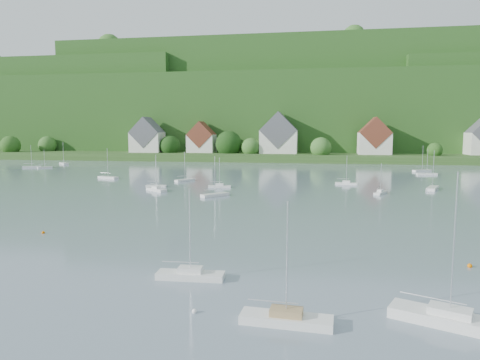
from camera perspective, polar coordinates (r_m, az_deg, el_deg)
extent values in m
cube|color=#2C4D1C|center=(205.20, 3.92, 3.27)|extent=(600.00, 60.00, 3.00)
cube|color=#1D4516|center=(279.69, 5.47, 7.92)|extent=(620.00, 160.00, 40.00)
cube|color=#1D4516|center=(314.11, -23.49, 7.99)|extent=(200.00, 120.00, 52.00)
cube|color=#1D4516|center=(274.47, 7.53, 9.59)|extent=(240.00, 130.00, 60.00)
sphere|color=#2F5820|center=(233.75, -23.78, 4.18)|extent=(8.61, 8.61, 8.61)
sphere|color=#1B4514|center=(231.48, -27.70, 4.01)|extent=(9.03, 9.03, 9.03)
sphere|color=#2F5820|center=(189.82, 1.40, 4.28)|extent=(8.19, 8.19, 8.19)
sphere|color=#2F5820|center=(203.30, -11.25, 4.15)|extent=(6.49, 6.49, 6.49)
sphere|color=#2F5820|center=(197.90, 17.37, 4.45)|extent=(12.16, 12.16, 12.16)
sphere|color=#2F5820|center=(183.99, 10.47, 4.15)|extent=(8.73, 8.73, 8.73)
sphere|color=black|center=(200.35, -9.10, 4.42)|extent=(9.32, 9.32, 9.32)
sphere|color=#1B4514|center=(191.81, 24.00, 3.55)|extent=(6.24, 6.24, 6.24)
sphere|color=black|center=(193.92, -1.49, 4.68)|extent=(11.92, 11.92, 11.92)
sphere|color=#2F5820|center=(273.95, -21.96, 14.20)|extent=(10.52, 10.52, 10.52)
sphere|color=#1B4514|center=(289.27, -12.07, 14.08)|extent=(10.29, 10.29, 10.29)
sphere|color=#2F5820|center=(333.93, -27.53, 12.37)|extent=(7.15, 7.15, 7.15)
sphere|color=black|center=(272.75, -9.75, 14.48)|extent=(7.18, 7.18, 7.18)
sphere|color=#1B4514|center=(263.88, 14.21, 16.63)|extent=(12.83, 12.83, 12.83)
sphere|color=#2F5820|center=(257.45, -4.28, 16.88)|extent=(8.18, 8.18, 8.18)
sphere|color=#1B4514|center=(288.04, 5.86, 15.92)|extent=(12.73, 12.73, 12.73)
sphere|color=#1B4514|center=(260.62, 24.48, 16.33)|extent=(11.50, 11.50, 11.50)
sphere|color=#1B4514|center=(285.68, 18.29, 15.77)|extent=(14.65, 14.65, 14.65)
sphere|color=#2F5820|center=(240.58, 14.62, 17.59)|extent=(11.95, 11.95, 11.95)
sphere|color=#2F5820|center=(289.86, -4.15, 15.67)|extent=(7.07, 7.07, 7.07)
sphere|color=black|center=(252.58, 4.22, 17.08)|extent=(8.21, 8.21, 8.21)
sphere|color=#2F5820|center=(278.34, 0.56, 16.26)|extent=(12.24, 12.24, 12.24)
sphere|color=#2F5820|center=(270.32, -16.63, 16.34)|extent=(13.65, 13.65, 13.65)
sphere|color=#1B4514|center=(277.97, 27.38, 15.41)|extent=(8.03, 8.03, 8.03)
sphere|color=#2F5820|center=(276.59, 27.12, 13.21)|extent=(14.97, 14.97, 14.97)
sphere|color=#1B4514|center=(268.47, 22.71, 13.44)|extent=(9.78, 9.78, 9.78)
sphere|color=#2F5820|center=(265.52, 27.57, 13.28)|extent=(9.48, 9.48, 9.48)
sphere|color=#1B4514|center=(274.24, -3.24, 12.59)|extent=(12.01, 12.01, 12.01)
sphere|color=#2F5820|center=(287.44, 28.01, 11.71)|extent=(15.99, 15.99, 15.99)
sphere|color=black|center=(278.69, 4.70, 12.62)|extent=(15.72, 15.72, 15.72)
sphere|color=#1B4514|center=(273.47, 7.75, 12.51)|extent=(10.54, 10.54, 10.54)
sphere|color=#1B4514|center=(371.24, -26.03, 10.26)|extent=(8.18, 8.18, 8.18)
sphere|color=black|center=(354.01, -24.56, 10.56)|extent=(8.74, 8.74, 8.74)
sphere|color=black|center=(346.31, -28.76, 10.64)|extent=(15.38, 15.38, 15.38)
cube|color=silver|center=(205.18, -11.97, 4.82)|extent=(14.00, 10.00, 9.00)
cube|color=#525359|center=(205.11, -12.00, 6.08)|extent=(14.00, 10.40, 14.00)
cube|color=silver|center=(199.37, -5.03, 4.75)|extent=(12.00, 9.00, 8.00)
cube|color=brown|center=(199.28, -5.04, 5.90)|extent=(12.00, 9.36, 12.00)
cube|color=silver|center=(192.55, 5.07, 4.98)|extent=(16.00, 11.00, 10.00)
cube|color=#525359|center=(192.48, 5.08, 6.47)|extent=(16.00, 11.44, 16.00)
cube|color=silver|center=(191.61, 17.07, 4.56)|extent=(13.00, 10.00, 9.00)
cube|color=brown|center=(191.53, 17.11, 5.91)|extent=(13.00, 10.40, 13.00)
cube|color=white|center=(31.46, 6.04, -17.64)|extent=(6.40, 2.19, 0.63)
cube|color=tan|center=(31.23, 6.05, -16.69)|extent=(2.28, 1.38, 0.50)
cylinder|color=silver|center=(29.97, 6.14, -10.21)|extent=(0.10, 0.10, 7.87)
cylinder|color=silver|center=(31.10, 4.28, -15.48)|extent=(3.46, 0.32, 0.08)
cube|color=white|center=(40.07, -6.46, -12.25)|extent=(6.08, 1.92, 0.60)
cube|color=white|center=(39.89, -6.47, -11.50)|extent=(2.15, 1.26, 0.50)
cylinder|color=silver|center=(38.95, -6.54, -6.58)|extent=(0.10, 0.10, 7.53)
cylinder|color=silver|center=(39.92, -7.76, -10.53)|extent=(3.31, 0.21, 0.08)
cube|color=white|center=(34.18, 25.62, -16.10)|extent=(7.97, 5.12, 0.78)
cube|color=white|center=(33.95, 25.67, -15.10)|extent=(3.10, 2.49, 0.50)
cylinder|color=silver|center=(32.59, 26.08, -7.55)|extent=(0.10, 0.10, 9.69)
cylinder|color=silver|center=(33.87, 23.72, -13.88)|extent=(3.93, 1.80, 0.08)
sphere|color=white|center=(33.29, -5.96, -16.82)|extent=(0.39, 0.39, 0.39)
sphere|color=orange|center=(48.47, 27.72, -10.00)|extent=(0.46, 0.46, 0.46)
sphere|color=orange|center=(61.82, -24.23, -6.35)|extent=(0.39, 0.39, 0.39)
cube|color=white|center=(87.23, -3.28, -1.96)|extent=(5.26, 5.47, 0.59)
cylinder|color=silver|center=(86.73, -3.29, 0.66)|extent=(0.10, 0.10, 7.42)
cylinder|color=silver|center=(86.57, -3.77, -1.23)|extent=(2.29, 2.44, 0.08)
cube|color=white|center=(166.12, -24.06, 1.51)|extent=(4.20, 4.36, 0.47)
cylinder|color=silver|center=(165.90, -24.11, 2.61)|extent=(0.10, 0.10, 5.92)
cylinder|color=silver|center=(165.88, -24.32, 1.89)|extent=(1.84, 1.96, 0.08)
cube|color=white|center=(149.94, 22.60, 1.12)|extent=(6.24, 4.33, 0.61)
cylinder|color=silver|center=(149.64, 22.67, 2.70)|extent=(0.10, 0.10, 7.67)
cylinder|color=silver|center=(149.25, 22.35, 1.57)|extent=(3.04, 1.61, 0.08)
cube|color=white|center=(94.97, 17.80, -1.60)|extent=(3.30, 4.78, 0.47)
cube|color=white|center=(94.91, 17.81, -1.31)|extent=(1.56, 1.88, 0.50)
cylinder|color=silver|center=(94.59, 17.87, 0.30)|extent=(0.10, 0.10, 5.86)
cylinder|color=silver|center=(94.16, 17.69, -0.97)|extent=(1.24, 2.33, 0.08)
cube|color=white|center=(103.27, -10.86, -0.77)|extent=(4.76, 1.79, 0.46)
cylinder|color=silver|center=(102.93, -10.90, 0.96)|extent=(0.10, 0.10, 5.81)
cylinder|color=silver|center=(103.31, -11.25, -0.15)|extent=(2.55, 0.35, 0.08)
cube|color=white|center=(113.51, -7.18, -0.03)|extent=(4.49, 5.47, 0.56)
cylinder|color=silver|center=(113.14, -7.21, 1.87)|extent=(0.10, 0.10, 6.98)
cylinder|color=silver|center=(112.86, -7.52, 0.53)|extent=(1.83, 2.56, 0.08)
cube|color=white|center=(100.43, -2.68, -0.85)|extent=(5.28, 2.14, 0.51)
cube|color=white|center=(100.37, -2.68, -0.57)|extent=(1.92, 1.25, 0.50)
cylinder|color=silver|center=(100.04, -2.69, 1.11)|extent=(0.10, 0.10, 6.41)
cylinder|color=silver|center=(100.35, -3.12, -0.20)|extent=(2.80, 0.47, 0.08)
cube|color=white|center=(169.24, -25.46, 1.55)|extent=(6.02, 4.19, 0.59)
cylinder|color=silver|center=(168.98, -25.53, 2.90)|extent=(0.10, 0.10, 7.40)
cylinder|color=silver|center=(169.27, -25.78, 1.94)|extent=(2.93, 1.57, 0.08)
cube|color=white|center=(124.11, -16.79, 0.31)|extent=(6.34, 3.64, 0.61)
cylinder|color=silver|center=(123.75, -16.86, 2.21)|extent=(0.10, 0.10, 7.64)
cylinder|color=silver|center=(124.64, -17.11, 0.89)|extent=(3.20, 1.19, 0.08)
cube|color=white|center=(96.38, -10.82, -1.25)|extent=(5.64, 4.87, 0.59)
cube|color=white|center=(96.30, -10.83, -0.93)|extent=(2.32, 2.16, 0.50)
cylinder|color=silver|center=(95.93, -10.87, 1.08)|extent=(0.10, 0.10, 7.32)
cylinder|color=silver|center=(96.96, -11.11, -0.50)|extent=(2.60, 2.03, 0.08)
cube|color=white|center=(139.64, 23.13, 0.72)|extent=(5.84, 2.22, 0.57)
cylinder|color=silver|center=(139.34, 23.20, 2.29)|extent=(0.10, 0.10, 7.12)
cylinder|color=silver|center=(139.24, 22.82, 1.21)|extent=(3.12, 0.43, 0.08)
cube|color=white|center=(108.84, 13.66, -0.46)|extent=(5.32, 2.07, 0.52)
cube|color=white|center=(108.78, 13.67, -0.19)|extent=(1.92, 1.23, 0.50)
cylinder|color=silver|center=(108.48, 13.71, 1.38)|extent=(0.10, 0.10, 6.48)
cylinder|color=silver|center=(108.75, 13.27, 0.16)|extent=(2.84, 0.42, 0.08)
cube|color=white|center=(181.71, -21.95, 2.01)|extent=(5.83, 5.60, 0.63)
cylinder|color=silver|center=(181.46, -22.01, 3.36)|extent=(0.10, 0.10, 7.90)
cylinder|color=silver|center=(182.54, -22.05, 2.41)|extent=(2.60, 2.43, 0.08)
cube|color=white|center=(105.80, 23.76, -0.99)|extent=(4.06, 6.65, 0.64)
cylinder|color=silver|center=(105.36, 23.87, 1.35)|extent=(0.10, 0.10, 8.05)
cylinder|color=silver|center=(104.71, 23.72, -0.39)|extent=(1.39, 3.32, 0.08)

